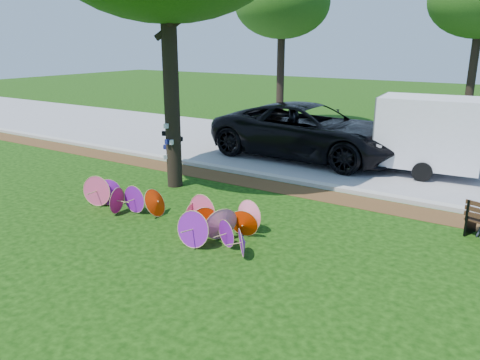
# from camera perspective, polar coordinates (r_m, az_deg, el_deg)

# --- Properties ---
(ground) EXTENTS (90.00, 90.00, 0.00)m
(ground) POSITION_cam_1_polar(r_m,az_deg,el_deg) (10.41, -8.36, -6.99)
(ground) COLOR black
(ground) RESTS_ON ground
(mulch_strip) EXTENTS (90.00, 1.00, 0.01)m
(mulch_strip) POSITION_cam_1_polar(r_m,az_deg,el_deg) (13.88, 3.84, -0.74)
(mulch_strip) COLOR #472D16
(mulch_strip) RESTS_ON ground
(curb) EXTENTS (90.00, 0.30, 0.12)m
(curb) POSITION_cam_1_polar(r_m,az_deg,el_deg) (14.46, 5.19, 0.17)
(curb) COLOR #B7B5AD
(curb) RESTS_ON ground
(street) EXTENTS (90.00, 8.00, 0.01)m
(street) POSITION_cam_1_polar(r_m,az_deg,el_deg) (18.14, 11.31, 3.13)
(street) COLOR gray
(street) RESTS_ON ground
(parasol_pile) EXTENTS (5.48, 1.58, 0.85)m
(parasol_pile) POSITION_cam_1_polar(r_m,az_deg,el_deg) (10.90, -7.66, -3.80)
(parasol_pile) COLOR pink
(parasol_pile) RESTS_ON ground
(black_van) EXTENTS (7.16, 3.45, 1.97)m
(black_van) POSITION_cam_1_polar(r_m,az_deg,el_deg) (17.25, 8.39, 5.91)
(black_van) COLOR black
(black_van) RESTS_ON ground
(cargo_trailer) EXTENTS (3.25, 2.23, 2.76)m
(cargo_trailer) POSITION_cam_1_polar(r_m,az_deg,el_deg) (16.01, 22.15, 5.47)
(cargo_trailer) COLOR white
(cargo_trailer) RESTS_ON ground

